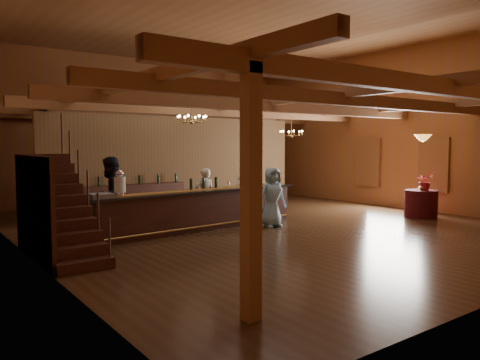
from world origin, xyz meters
TOP-DOWN VIEW (x-y plane):
  - floor at (0.00, 0.00)m, footprint 14.00×14.00m
  - ceiling at (0.00, 0.00)m, footprint 14.00×14.00m
  - wall_back at (0.00, 7.00)m, footprint 12.00×0.10m
  - wall_left at (-6.00, 0.00)m, footprint 0.10×14.00m
  - wall_right at (6.00, 0.00)m, footprint 0.10×14.00m
  - beam_grid at (0.00, 0.51)m, footprint 11.90×13.90m
  - support_posts at (0.00, -0.50)m, footprint 9.20×10.20m
  - partition_wall at (-0.50, 3.50)m, footprint 9.00×0.18m
  - window_right_front at (5.95, -1.60)m, footprint 0.12×1.05m
  - window_right_back at (5.95, 1.00)m, footprint 0.12×1.05m
  - staircase at (-5.45, -0.74)m, footprint 1.00×2.80m
  - backroom_boxes at (-0.29, 5.50)m, footprint 4.10×0.60m
  - tasting_bar at (-1.72, 0.28)m, footprint 6.19×1.22m
  - beverage_dispenser at (-3.92, 0.18)m, footprint 0.26×0.26m
  - glass_rack_tray at (-4.43, 0.04)m, footprint 0.50×0.50m
  - raffle_drum at (1.01, 0.43)m, footprint 0.34×0.24m
  - bar_bottle_0 at (-1.91, 0.39)m, footprint 0.07×0.07m
  - bar_bottle_1 at (-1.52, 0.42)m, footprint 0.07×0.07m
  - bar_bottle_2 at (-1.11, 0.45)m, footprint 0.07×0.07m
  - backbar_shelf at (-2.41, 3.18)m, footprint 3.57×0.85m
  - round_table at (4.69, -1.99)m, footprint 0.96×0.96m
  - chandelier_left at (-1.51, 1.01)m, footprint 0.80×0.80m
  - chandelier_right at (2.95, 1.91)m, footprint 0.80×0.80m
  - pendant_lamp at (4.69, -1.99)m, footprint 0.52×0.52m
  - bartender at (-1.14, 0.97)m, footprint 0.62×0.46m
  - staff_second at (-3.86, 0.95)m, footprint 1.18×1.14m
  - guest at (0.04, -0.54)m, footprint 0.84×0.60m
  - floor_plant at (2.13, 3.39)m, footprint 0.73×0.64m
  - table_flowers at (4.75, -2.07)m, footprint 0.60×0.55m
  - table_vase at (4.66, -2.04)m, footprint 0.20×0.20m

SIDE VIEW (x-z plane):
  - floor at x=0.00m, z-range 0.00..0.00m
  - round_table at x=4.69m, z-range 0.00..0.83m
  - backbar_shelf at x=-2.41m, z-range 0.00..1.00m
  - tasting_bar at x=-1.72m, z-range 0.00..1.04m
  - backroom_boxes at x=-0.29m, z-range -0.02..1.08m
  - floor_plant at x=2.13m, z-range 0.00..1.16m
  - bartender at x=-1.14m, z-range 0.00..1.55m
  - guest at x=0.04m, z-range 0.00..1.60m
  - staff_second at x=-3.86m, z-range 0.00..1.91m
  - table_vase at x=4.66m, z-range 0.83..1.15m
  - staircase at x=-5.45m, z-range 0.00..2.00m
  - glass_rack_tray at x=-4.43m, z-range 1.03..1.13m
  - table_flowers at x=4.75m, z-range 0.83..1.39m
  - bar_bottle_0 at x=-1.91m, z-range 1.03..1.33m
  - bar_bottle_1 at x=-1.52m, z-range 1.03..1.33m
  - bar_bottle_2 at x=-1.11m, z-range 1.03..1.33m
  - raffle_drum at x=1.01m, z-range 1.05..1.35m
  - beverage_dispenser at x=-3.92m, z-range 1.01..1.61m
  - window_right_front at x=5.95m, z-range 0.67..2.42m
  - window_right_back at x=5.95m, z-range 0.67..2.42m
  - partition_wall at x=-0.50m, z-range 0.00..3.10m
  - support_posts at x=0.00m, z-range 0.00..3.20m
  - pendant_lamp at x=4.69m, z-range 1.95..2.85m
  - chandelier_right at x=2.95m, z-range 2.21..2.98m
  - wall_back at x=0.00m, z-range 0.00..5.50m
  - wall_left at x=-6.00m, z-range 0.00..5.50m
  - wall_right at x=6.00m, z-range 0.00..5.50m
  - chandelier_left at x=-1.51m, z-range 2.67..3.13m
  - beam_grid at x=0.00m, z-range 3.05..3.44m
  - ceiling at x=0.00m, z-range 5.50..5.50m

